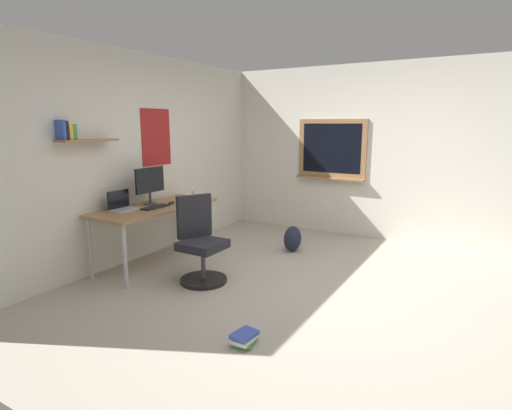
% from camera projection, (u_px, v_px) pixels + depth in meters
% --- Properties ---
extents(ground_plane, '(5.20, 5.20, 0.00)m').
position_uv_depth(ground_plane, '(313.00, 292.00, 4.26)').
color(ground_plane, '#ADA393').
rests_on(ground_plane, ground).
extents(wall_back, '(5.00, 0.30, 2.60)m').
position_uv_depth(wall_back, '(138.00, 157.00, 5.22)').
color(wall_back, silver).
rests_on(wall_back, ground).
extents(wall_right, '(0.22, 5.00, 2.60)m').
position_uv_depth(wall_right, '(377.00, 153.00, 6.08)').
color(wall_right, silver).
rests_on(wall_right, ground).
extents(desk, '(1.63, 0.68, 0.74)m').
position_uv_depth(desk, '(155.00, 211.00, 5.00)').
color(desk, '#997047').
rests_on(desk, ground).
extents(office_chair, '(0.54, 0.56, 0.95)m').
position_uv_depth(office_chair, '(200.00, 245.00, 4.51)').
color(office_chair, black).
rests_on(office_chair, ground).
extents(laptop, '(0.31, 0.21, 0.23)m').
position_uv_depth(laptop, '(122.00, 205.00, 4.75)').
color(laptop, '#ADAFB5').
rests_on(laptop, desk).
extents(monitor_primary, '(0.46, 0.17, 0.46)m').
position_uv_depth(monitor_primary, '(150.00, 183.00, 5.03)').
color(monitor_primary, '#38383D').
rests_on(monitor_primary, desk).
extents(keyboard, '(0.37, 0.13, 0.02)m').
position_uv_depth(keyboard, '(155.00, 207.00, 4.88)').
color(keyboard, black).
rests_on(keyboard, desk).
extents(computer_mouse, '(0.10, 0.06, 0.03)m').
position_uv_depth(computer_mouse, '(171.00, 203.00, 5.11)').
color(computer_mouse, '#262628').
rests_on(computer_mouse, desk).
extents(coffee_mug, '(0.08, 0.08, 0.09)m').
position_uv_depth(coffee_mug, '(194.00, 194.00, 5.57)').
color(coffee_mug, silver).
rests_on(coffee_mug, desk).
extents(backpack, '(0.32, 0.22, 0.35)m').
position_uv_depth(backpack, '(293.00, 239.00, 5.60)').
color(backpack, '#1E2333').
rests_on(backpack, ground).
extents(book_stack_on_floor, '(0.24, 0.19, 0.10)m').
position_uv_depth(book_stack_on_floor, '(245.00, 338.00, 3.25)').
color(book_stack_on_floor, '#3D934C').
rests_on(book_stack_on_floor, ground).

